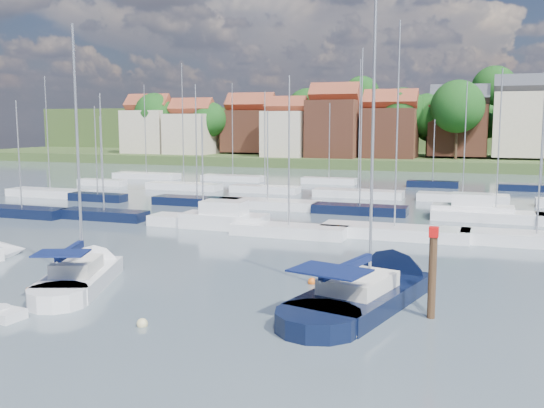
% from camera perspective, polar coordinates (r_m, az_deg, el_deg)
% --- Properties ---
extents(ground, '(260.00, 260.00, 0.00)m').
position_cam_1_polar(ground, '(66.35, 6.78, 0.29)').
color(ground, '#46535F').
rests_on(ground, ground).
extents(sailboat_centre, '(6.28, 11.06, 14.62)m').
position_cam_1_polar(sailboat_centre, '(34.59, -17.00, -6.31)').
color(sailboat_centre, white).
rests_on(sailboat_centre, ground).
extents(sailboat_navy, '(6.94, 14.31, 19.05)m').
position_cam_1_polar(sailboat_navy, '(30.93, 10.21, -7.77)').
color(sailboat_navy, black).
rests_on(sailboat_navy, ground).
extents(timber_piling, '(0.40, 0.40, 6.31)m').
position_cam_1_polar(timber_piling, '(27.65, 14.79, -8.29)').
color(timber_piling, '#4C331E').
rests_on(timber_piling, ground).
extents(buoy_c, '(0.43, 0.43, 0.43)m').
position_cam_1_polar(buoy_c, '(33.18, -21.85, -7.76)').
color(buoy_c, '#D85914').
rests_on(buoy_c, ground).
extents(buoy_d, '(0.48, 0.48, 0.48)m').
position_cam_1_polar(buoy_d, '(26.63, -12.11, -11.17)').
color(buoy_d, beige).
rests_on(buoy_d, ground).
extents(buoy_e, '(0.46, 0.46, 0.46)m').
position_cam_1_polar(buoy_e, '(32.58, 3.79, -7.49)').
color(buoy_e, '#D85914').
rests_on(buoy_e, ground).
extents(buoy_f, '(0.54, 0.54, 0.54)m').
position_cam_1_polar(buoy_f, '(24.97, 7.49, -12.36)').
color(buoy_f, beige).
rests_on(buoy_f, ground).
extents(marina_field, '(79.62, 41.41, 15.93)m').
position_cam_1_polar(marina_field, '(61.19, 7.52, 0.05)').
color(marina_field, white).
rests_on(marina_field, ground).
extents(far_shore_town, '(212.46, 90.00, 22.27)m').
position_cam_1_polar(far_shore_town, '(157.37, 15.19, 6.04)').
color(far_shore_town, '#364B25').
rests_on(far_shore_town, ground).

